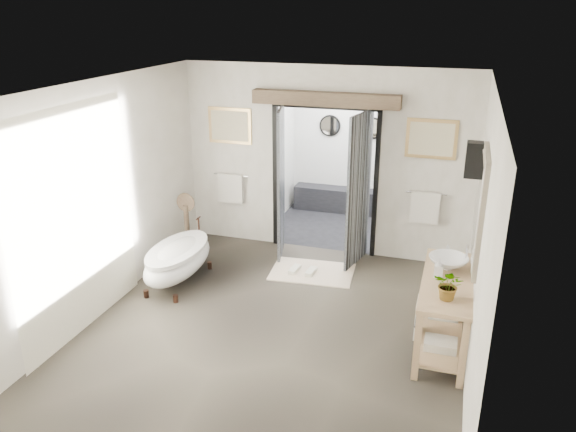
% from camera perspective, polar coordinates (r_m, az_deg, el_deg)
% --- Properties ---
extents(ground_plane, '(5.00, 5.00, 0.00)m').
position_cam_1_polar(ground_plane, '(7.01, -1.50, -11.28)').
color(ground_plane, '#544C41').
extents(room_shell, '(4.52, 5.02, 2.91)m').
position_cam_1_polar(room_shell, '(6.13, -2.34, 3.07)').
color(room_shell, silver).
rests_on(room_shell, ground_plane).
extents(shower_room, '(2.22, 2.01, 2.51)m').
position_cam_1_polar(shower_room, '(10.20, 5.74, 4.63)').
color(shower_room, '#23232A').
rests_on(shower_room, ground_plane).
extents(back_wall_dressing, '(3.82, 0.80, 2.52)m').
position_cam_1_polar(back_wall_dressing, '(8.45, 3.51, 5.93)').
color(back_wall_dressing, black).
rests_on(back_wall_dressing, ground_plane).
extents(clawfoot_tub, '(0.67, 1.51, 0.74)m').
position_cam_1_polar(clawfoot_tub, '(8.05, -11.11, -4.34)').
color(clawfoot_tub, '#392017').
rests_on(clawfoot_tub, ground_plane).
extents(vanity, '(0.57, 1.60, 0.85)m').
position_cam_1_polar(vanity, '(6.67, 15.41, -8.85)').
color(vanity, tan).
rests_on(vanity, ground_plane).
extents(pedestal_mirror, '(0.30, 0.20, 1.02)m').
position_cam_1_polar(pedestal_mirror, '(8.88, -10.20, -1.26)').
color(pedestal_mirror, brown).
rests_on(pedestal_mirror, ground_plane).
extents(rug, '(1.26, 0.89, 0.01)m').
position_cam_1_polar(rug, '(8.34, 2.48, -5.68)').
color(rug, beige).
rests_on(rug, ground_plane).
extents(slippers, '(0.38, 0.28, 0.05)m').
position_cam_1_polar(slippers, '(8.31, 1.52, -5.53)').
color(slippers, beige).
rests_on(slippers, rug).
extents(basin, '(0.60, 0.60, 0.16)m').
position_cam_1_polar(basin, '(6.73, 15.97, -4.60)').
color(basin, white).
rests_on(basin, vanity).
extents(plant, '(0.36, 0.33, 0.33)m').
position_cam_1_polar(plant, '(6.03, 16.08, -6.74)').
color(plant, gray).
rests_on(plant, vanity).
extents(soap_bottle_a, '(0.10, 0.10, 0.21)m').
position_cam_1_polar(soap_bottle_a, '(6.51, 15.08, -5.11)').
color(soap_bottle_a, gray).
rests_on(soap_bottle_a, vanity).
extents(soap_bottle_b, '(0.17, 0.17, 0.17)m').
position_cam_1_polar(soap_bottle_b, '(6.99, 15.87, -3.54)').
color(soap_bottle_b, gray).
rests_on(soap_bottle_b, vanity).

